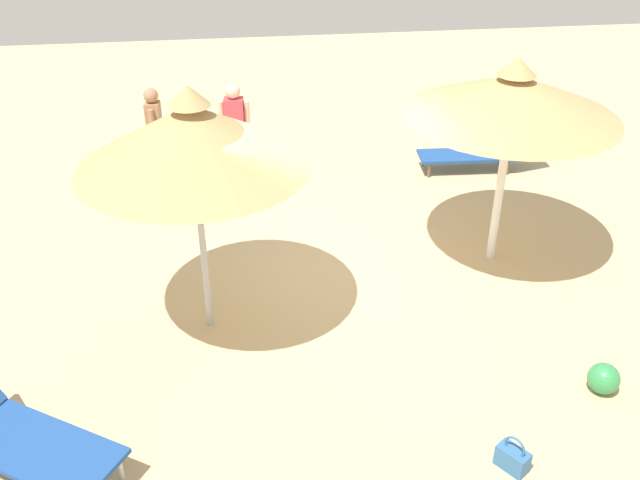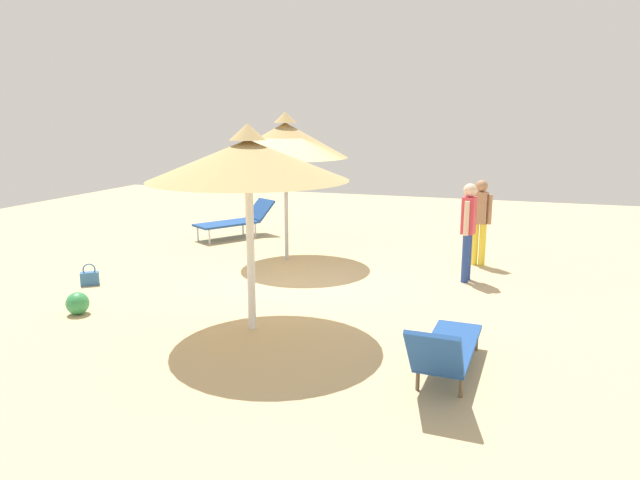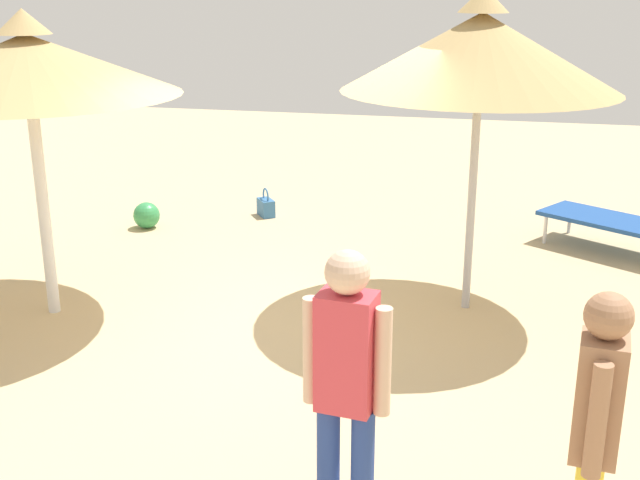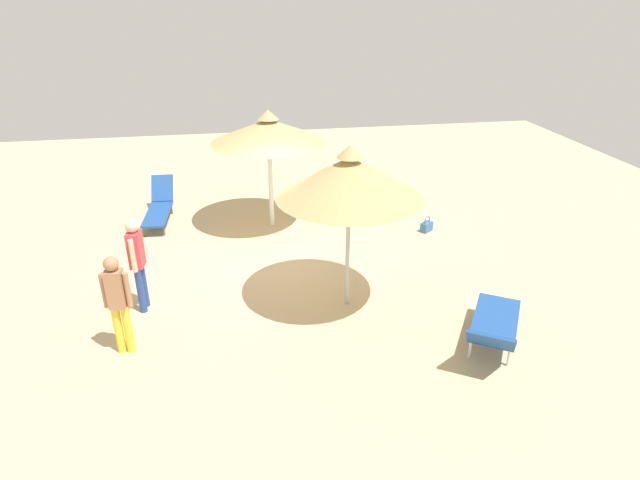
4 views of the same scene
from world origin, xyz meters
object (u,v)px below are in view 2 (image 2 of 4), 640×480
Objects in this scene: lounge_chair_back at (446,349)px; person_standing_near_left at (480,217)px; parasol_umbrella_edge at (248,160)px; handbag at (90,278)px; parasol_umbrella_near_right at (285,140)px; person_standing_far_right at (468,225)px; lounge_chair_far_left at (236,220)px; beach_ball at (78,303)px.

lounge_chair_back is 1.24× the size of person_standing_near_left.
parasol_umbrella_edge is 4.38m from handbag.
parasol_umbrella_edge is 5.61m from person_standing_near_left.
parasol_umbrella_near_right is 3.96m from person_standing_far_right.
parasol_umbrella_edge is 7.25× the size of handbag.
person_standing_far_right is (-4.22, -0.12, 0.66)m from lounge_chair_back.
lounge_chair_far_left is (-6.43, -5.80, 0.07)m from lounge_chair_back.
person_standing_far_right is at bearing -5.94° from person_standing_near_left.
lounge_chair_back is 1.20× the size of person_standing_far_right.
person_standing_near_left is 4.36× the size of handbag.
parasol_umbrella_near_right is 1.48× the size of lounge_chair_far_left.
beach_ball is at bearing -83.82° from parasol_umbrella_edge.
person_standing_near_left is (-5.48, 0.01, 0.60)m from lounge_chair_back.
parasol_umbrella_near_right reaches higher than person_standing_far_right.
person_standing_far_right is (0.46, 3.66, -1.43)m from parasol_umbrella_near_right.
person_standing_far_right reaches higher than beach_ball.
lounge_chair_far_left is 5.91m from person_standing_near_left.
person_standing_far_right is at bearing 110.77° from handbag.
person_standing_far_right is at bearing 142.27° from parasol_umbrella_edge.
lounge_chair_far_left reaches higher than beach_ball.
lounge_chair_far_left is 1.15× the size of person_standing_far_right.
parasol_umbrella_edge reaches higher than beach_ball.
parasol_umbrella_edge is 8.34× the size of beach_ball.
handbag is at bearing -105.98° from parasol_umbrella_edge.
beach_ball is at bearing -22.39° from parasol_umbrella_near_right.
person_standing_far_right is (-3.42, 2.65, -1.32)m from parasol_umbrella_edge.
person_standing_far_right is 6.60m from beach_ball.
lounge_chair_far_left is 5.20× the size of handbag.
parasol_umbrella_edge reaches higher than lounge_chair_back.
parasol_umbrella_near_right is 4.01m from parasol_umbrella_edge.
person_standing_far_right is (1.26, -0.13, 0.06)m from person_standing_near_left.
person_standing_near_left reaches higher than handbag.
beach_ball is (5.92, 0.29, -0.27)m from lounge_chair_far_left.
lounge_chair_back is at bearing 73.74° from parasol_umbrella_edge.
beach_ball is at bearing 33.63° from handbag.
handbag is (2.84, -2.61, -2.32)m from parasol_umbrella_near_right.
handbag is at bearing -60.40° from person_standing_near_left.
parasol_umbrella_edge is at bearing 14.72° from parasol_umbrella_near_right.
lounge_chair_back is 5.42× the size of handbag.
parasol_umbrella_edge reaches higher than lounge_chair_far_left.
parasol_umbrella_near_right is 6.37m from lounge_chair_back.
beach_ball is (-0.51, -5.51, -0.20)m from lounge_chair_back.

